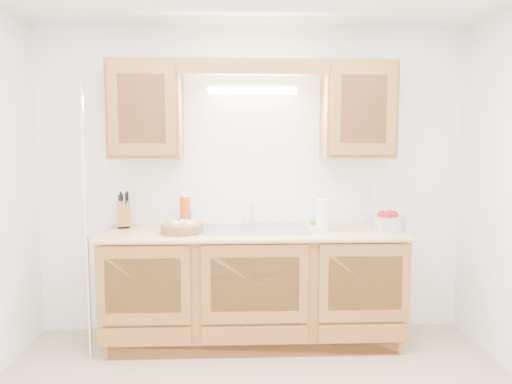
{
  "coord_description": "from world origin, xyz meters",
  "views": [
    {
      "loc": [
        -0.13,
        -2.61,
        1.6
      ],
      "look_at": [
        0.01,
        0.85,
        1.23
      ],
      "focal_mm": 35.0,
      "sensor_mm": 36.0,
      "label": 1
    }
  ],
  "objects_px": {
    "knife_block": "(123,214)",
    "apple_bowl": "(387,221)",
    "paper_towel": "(323,215)",
    "fruit_basket": "(182,227)"
  },
  "relations": [
    {
      "from": "knife_block",
      "to": "apple_bowl",
      "type": "height_order",
      "value": "knife_block"
    },
    {
      "from": "knife_block",
      "to": "apple_bowl",
      "type": "bearing_deg",
      "value": -18.83
    },
    {
      "from": "paper_towel",
      "to": "apple_bowl",
      "type": "relative_size",
      "value": 0.81
    },
    {
      "from": "fruit_basket",
      "to": "paper_towel",
      "type": "relative_size",
      "value": 1.21
    },
    {
      "from": "paper_towel",
      "to": "apple_bowl",
      "type": "distance_m",
      "value": 0.5
    },
    {
      "from": "paper_towel",
      "to": "apple_bowl",
      "type": "bearing_deg",
      "value": -2.28
    },
    {
      "from": "fruit_basket",
      "to": "knife_block",
      "type": "relative_size",
      "value": 1.16
    },
    {
      "from": "paper_towel",
      "to": "knife_block",
      "type": "bearing_deg",
      "value": 173.76
    },
    {
      "from": "paper_towel",
      "to": "apple_bowl",
      "type": "height_order",
      "value": "paper_towel"
    },
    {
      "from": "knife_block",
      "to": "paper_towel",
      "type": "distance_m",
      "value": 1.58
    }
  ]
}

